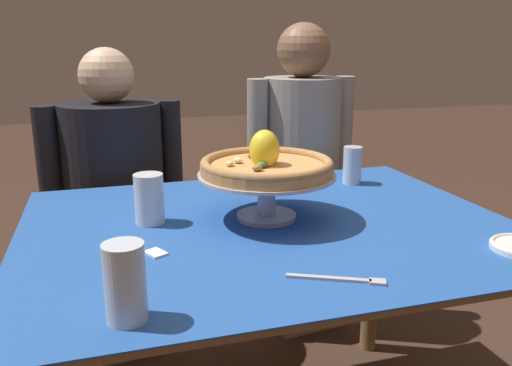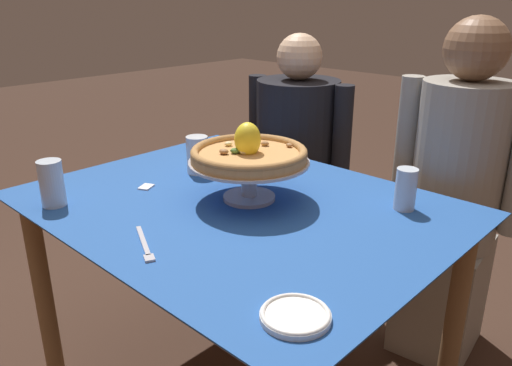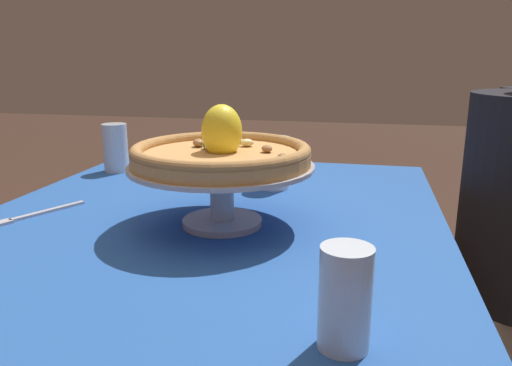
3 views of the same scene
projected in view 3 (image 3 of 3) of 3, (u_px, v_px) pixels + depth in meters
name	position (u px, v px, depth m)	size (l,w,h in m)	color
dining_table	(204.00, 266.00, 1.03)	(1.25, 0.97, 0.72)	olive
pizza_stand	(222.00, 181.00, 0.97)	(0.36, 0.36, 0.12)	#B7B7C1
pizza	(221.00, 152.00, 0.95)	(0.35, 0.35, 0.11)	tan
water_glass_side_left	(275.00, 166.00, 1.25)	(0.08, 0.08, 0.13)	white
water_glass_back_right	(345.00, 304.00, 0.56)	(0.06, 0.06, 0.12)	silver
water_glass_front_left	(116.00, 150.00, 1.43)	(0.07, 0.07, 0.14)	silver
dinner_fork	(37.00, 214.00, 1.04)	(0.18, 0.10, 0.01)	#B7B7C1
sugar_packet	(197.00, 181.00, 1.31)	(0.05, 0.04, 0.01)	white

